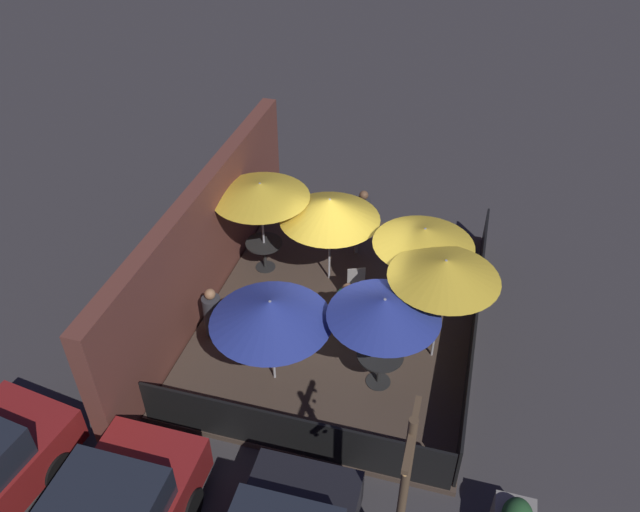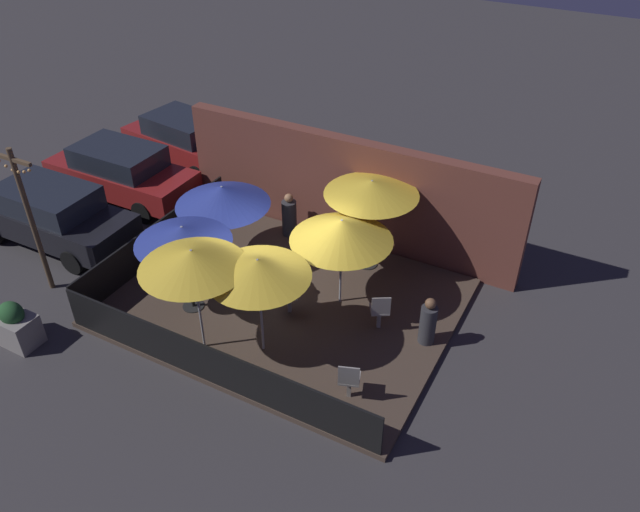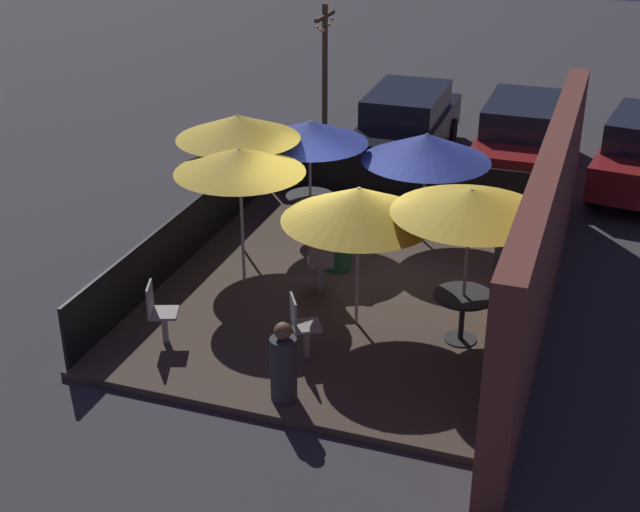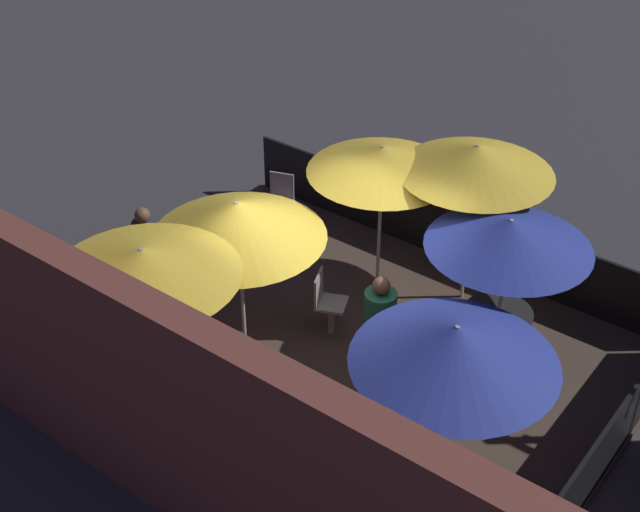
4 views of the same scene
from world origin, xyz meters
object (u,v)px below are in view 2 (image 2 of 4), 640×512
Objects in this scene: patio_chair_0 at (292,293)px; patio_umbrella_4 at (258,268)px; patron_1 at (428,323)px; patron_0 at (289,216)px; patio_umbrella_2 at (192,259)px; patio_chair_1 at (349,379)px; patio_umbrella_5 at (342,230)px; dining_table_1 at (369,245)px; parked_car_0 at (51,214)px; patio_umbrella_3 at (222,195)px; parked_car_2 at (185,139)px; patio_umbrella_1 at (372,187)px; patio_umbrella_0 at (182,235)px; dining_table_0 at (190,285)px; planter_box at (16,325)px; parked_car_1 at (121,172)px; patron_2 at (259,279)px; light_post at (29,214)px; patio_chair_2 at (380,310)px.

patio_umbrella_4 is at bearing 68.86° from patio_chair_0.
patron_0 is at bearing 104.26° from patron_1.
patio_umbrella_2 is 3.73m from patio_chair_1.
patio_umbrella_5 is 3.25m from patio_chair_1.
dining_table_1 is at bearing 66.87° from patio_umbrella_2.
parked_car_0 is (-9.19, 1.34, 0.21)m from patio_chair_1.
parked_car_2 is at bearing 138.30° from patio_umbrella_3.
patio_umbrella_2 reaches higher than patio_umbrella_1.
dining_table_0 is (-0.00, 0.00, -1.35)m from patio_umbrella_0.
patio_umbrella_2 is 0.58× the size of parked_car_2.
patio_umbrella_1 is 2.20× the size of planter_box.
patron_0 is 5.36m from parked_car_1.
planter_box is (-5.44, -5.92, -0.23)m from dining_table_1.
patron_0 is (-2.41, 0.29, -0.05)m from dining_table_1.
patio_chair_1 is at bearing -9.89° from patio_umbrella_4.
parked_car_1 is (-9.97, 1.74, 0.22)m from patron_1.
parked_car_0 is (-4.89, 0.56, -1.23)m from patio_umbrella_0.
patron_1 is 9.98m from parked_car_0.
patio_umbrella_4 is 0.51× the size of parked_car_0.
patron_2 is 5.26m from light_post.
patio_chair_0 is 0.79× the size of patron_0.
parked_car_2 is (0.27, 2.60, -0.00)m from parked_car_1.
patio_umbrella_5 is 6.91m from light_post.
patio_umbrella_1 is 3.38m from patron_1.
light_post is at bearing 144.85° from patron_1.
planter_box is at bearing -135.38° from patio_umbrella_0.
patio_umbrella_2 reaches higher than dining_table_1.
patio_chair_2 is 4.29m from patron_0.
planter_box is at bearing -155.29° from patio_umbrella_2.
parked_car_0 is at bearing -90.51° from patron_0.
patio_chair_2 is 0.26× the size of light_post.
patron_1 is at bearing -9.99° from parked_car_1.
patio_umbrella_2 is at bearing 24.71° from planter_box.
parked_car_0 is (-7.74, -1.19, -1.22)m from patio_umbrella_5.
patron_1 is (2.20, -0.32, -1.43)m from patio_umbrella_5.
patio_umbrella_2 is 1.26m from patio_umbrella_4.
patio_chair_0 is (1.08, 1.84, -1.73)m from patio_umbrella_2.
patio_chair_2 is at bearing 167.44° from patio_chair_0.
patron_1 is at bearing 27.61° from planter_box.
parked_car_0 and parked_car_2 have the same top height.
patron_2 is (1.64, -1.06, -1.19)m from patio_umbrella_3.
patio_umbrella_1 is at bearing -130.84° from patio_chair_0.
light_post is at bearing -146.17° from patio_umbrella_1.
dining_table_0 is at bearing -32.84° from parked_car_1.
patron_0 is at bearing -15.32° from parked_car_2.
patio_umbrella_1 is at bearing 49.77° from patio_umbrella_0.
parked_car_0 is 1.07× the size of parked_car_2.
patio_umbrella_0 is 1.66× the size of patron_2.
parked_car_2 is (-7.50, 4.01, -1.22)m from patio_umbrella_5.
patio_umbrella_0 is at bearing -77.90° from patio_umbrella_3.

